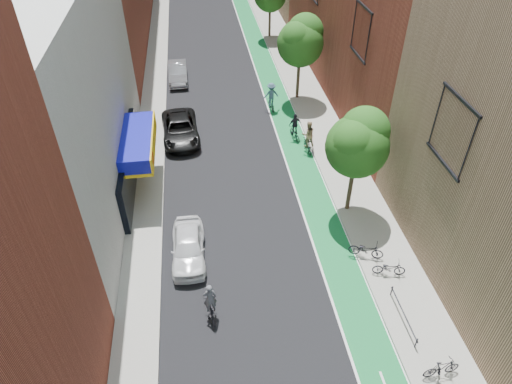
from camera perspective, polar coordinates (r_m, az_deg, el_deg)
name	(u,v)px	position (r m, az deg, el deg)	size (l,w,h in m)	color
bike_lane	(274,89)	(39.75, 2.20, 12.77)	(2.00, 68.00, 0.01)	#147034
sidewalk_left	(154,96)	(39.36, -12.61, 11.68)	(2.00, 68.00, 0.15)	gray
sidewalk_right	(302,86)	(40.20, 5.81, 13.02)	(3.00, 68.00, 0.15)	gray
building_left_white	(35,104)	(27.21, -25.89, 9.91)	(8.00, 20.00, 12.00)	silver
tree_near	(359,142)	(24.41, 12.69, 6.14)	(3.40, 3.36, 6.42)	#332619
tree_mid	(301,40)	(36.36, 5.65, 18.43)	(3.55, 3.53, 6.74)	#332619
parked_car_white	(188,247)	(23.68, -8.47, -6.77)	(1.68, 4.19, 1.43)	silver
parked_car_black	(180,129)	(32.95, -9.44, 7.78)	(2.46, 5.34, 1.48)	black
parked_car_silver	(178,73)	(41.46, -9.75, 14.50)	(1.56, 4.47, 1.47)	#919399
cyclist_lead	(211,306)	(21.13, -5.70, -14.04)	(0.72, 1.66, 2.03)	black
cyclist_lane_near	(308,138)	(31.21, 6.51, 6.70)	(0.96, 1.64, 2.22)	black
cyclist_lane_mid	(295,130)	(32.60, 4.88, 7.78)	(0.97, 1.65, 1.91)	black
cyclist_lane_far	(271,97)	(36.09, 1.91, 11.78)	(1.28, 1.52, 2.20)	black
parked_bike_near	(389,268)	(23.56, 16.30, -9.10)	(0.56, 1.61, 0.84)	black
parked_bike_mid	(442,368)	(20.83, 22.21, -19.71)	(0.45, 1.58, 0.95)	black
parked_bike_far	(366,250)	(24.08, 13.60, -7.01)	(0.62, 1.77, 0.93)	black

